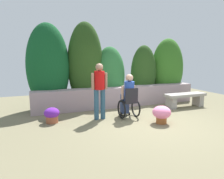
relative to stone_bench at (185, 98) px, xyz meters
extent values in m
plane|color=#6E684C|center=(-2.22, -1.19, -0.33)|extent=(11.39, 11.39, 0.00)
cube|color=gray|center=(-2.22, 0.95, 0.03)|extent=(6.23, 0.48, 0.73)
ellipsoid|color=#124D23|center=(-4.69, 1.54, 1.16)|extent=(1.46, 1.02, 2.99)
ellipsoid|color=#264518|center=(-3.36, 1.53, 1.21)|extent=(1.32, 0.92, 3.09)
ellipsoid|color=#296932|center=(-2.42, 1.46, 0.78)|extent=(1.21, 0.84, 2.22)
ellipsoid|color=#264619|center=(-0.93, 1.48, 0.82)|extent=(1.11, 0.78, 2.30)
ellipsoid|color=#326B20|center=(0.31, 1.57, 0.97)|extent=(1.48, 1.03, 2.62)
cube|color=#9C958F|center=(-0.62, 0.00, -0.13)|extent=(0.20, 0.40, 0.40)
cube|color=#9C958F|center=(0.62, 0.00, -0.13)|extent=(0.20, 0.40, 0.40)
cube|color=#9C958F|center=(0.00, 0.00, 0.12)|extent=(1.59, 0.46, 0.10)
cube|color=black|center=(-2.54, -0.47, 0.17)|extent=(0.40, 0.40, 0.06)
cube|color=black|center=(-2.54, -0.65, 0.40)|extent=(0.40, 0.04, 0.40)
cube|color=black|center=(-2.54, -0.15, -0.23)|extent=(0.28, 0.12, 0.03)
torus|color=black|center=(-2.78, -0.47, -0.05)|extent=(0.05, 0.56, 0.56)
torus|color=black|center=(-2.30, -0.47, -0.05)|extent=(0.05, 0.56, 0.56)
cylinder|color=black|center=(-2.68, -0.22, -0.28)|extent=(0.03, 0.10, 0.10)
cylinder|color=black|center=(-2.40, -0.22, -0.28)|extent=(0.03, 0.10, 0.10)
cube|color=navy|center=(-2.54, -0.37, 0.28)|extent=(0.30, 0.40, 0.16)
cube|color=navy|center=(-2.54, -0.17, -0.07)|extent=(0.26, 0.14, 0.43)
cylinder|color=#2748A5|center=(-2.54, -0.49, 0.53)|extent=(0.30, 0.30, 0.50)
cylinder|color=tan|center=(-2.73, -0.43, 0.45)|extent=(0.08, 0.08, 0.40)
cylinder|color=tan|center=(-2.35, -0.43, 0.45)|extent=(0.08, 0.08, 0.40)
sphere|color=tan|center=(-2.54, -0.49, 0.89)|extent=(0.22, 0.22, 0.22)
cylinder|color=#2D526A|center=(-3.51, -0.30, 0.12)|extent=(0.14, 0.14, 0.90)
cylinder|color=#2D526A|center=(-3.31, -0.30, 0.12)|extent=(0.14, 0.14, 0.90)
cylinder|color=red|center=(-3.41, -0.30, 0.83)|extent=(0.30, 0.30, 0.53)
cylinder|color=#A1755B|center=(-3.61, -0.30, 0.80)|extent=(0.09, 0.09, 0.48)
cylinder|color=#A1755B|center=(-3.21, -0.30, 0.80)|extent=(0.09, 0.09, 0.48)
sphere|color=#A1755B|center=(-3.41, -0.30, 1.21)|extent=(0.22, 0.22, 0.22)
cylinder|color=brown|center=(-4.77, -0.14, -0.23)|extent=(0.33, 0.33, 0.20)
ellipsoid|color=#22612A|center=(-4.77, -0.14, -0.10)|extent=(0.37, 0.37, 0.11)
ellipsoid|color=#6623A5|center=(-4.77, -0.14, -0.05)|extent=(0.42, 0.42, 0.30)
cylinder|color=#A35829|center=(-1.93, -1.30, -0.22)|extent=(0.29, 0.29, 0.22)
ellipsoid|color=#216123|center=(-1.93, -1.30, -0.07)|extent=(0.32, 0.32, 0.12)
ellipsoid|color=pink|center=(-1.93, -1.30, -0.02)|extent=(0.51, 0.51, 0.35)
camera|label=1|loc=(-5.19, -5.90, 1.50)|focal=32.69mm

